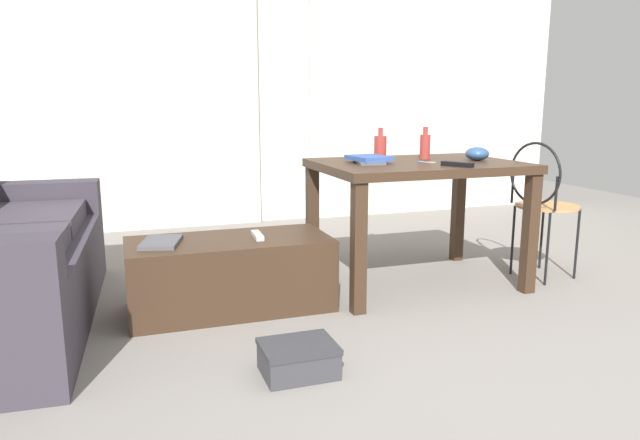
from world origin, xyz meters
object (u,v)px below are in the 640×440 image
(magazine, at_px, (161,242))
(scissors, at_px, (424,162))
(tv_remote_primary, at_px, (257,235))
(wire_chair, at_px, (541,194))
(shoebox, at_px, (298,359))
(bottle_far, at_px, (380,147))
(bowl, at_px, (477,154))
(coffee_table, at_px, (230,274))
(book_stack, at_px, (369,159))
(tv_remote_on_table, at_px, (457,164))
(bottle_near, at_px, (425,146))
(craft_table, at_px, (417,179))

(magazine, bearing_deg, scissors, 16.73)
(tv_remote_primary, bearing_deg, wire_chair, 1.35)
(tv_remote_primary, relative_size, magazine, 0.65)
(wire_chair, height_order, shoebox, wire_chair)
(wire_chair, height_order, bottle_far, bottle_far)
(scissors, bearing_deg, bowl, -0.40)
(coffee_table, bearing_deg, book_stack, 7.23)
(magazine, distance_m, shoebox, 1.04)
(tv_remote_on_table, bearing_deg, bottle_near, 52.36)
(bottle_near, xyz_separation_m, shoebox, (-1.17, -1.11, -0.77))
(wire_chair, distance_m, magazine, 2.29)
(bowl, relative_size, scissors, 1.44)
(tv_remote_on_table, xyz_separation_m, tv_remote_primary, (-1.09, 0.20, -0.37))
(tv_remote_on_table, bearing_deg, craft_table, 72.84)
(bottle_far, bearing_deg, craft_table, -61.54)
(craft_table, distance_m, shoebox, 1.53)
(book_stack, xyz_separation_m, tv_remote_on_table, (0.39, -0.33, -0.01))
(coffee_table, distance_m, book_stack, 1.03)
(coffee_table, xyz_separation_m, magazine, (-0.35, -0.00, 0.20))
(bottle_near, distance_m, bottle_far, 0.28)
(wire_chair, height_order, scissors, wire_chair)
(book_stack, height_order, tv_remote_primary, book_stack)
(magazine, bearing_deg, shoebox, -46.38)
(coffee_table, height_order, bottle_near, bottle_near)
(scissors, height_order, tv_remote_primary, scissors)
(wire_chair, relative_size, tv_remote_on_table, 4.79)
(wire_chair, height_order, magazine, wire_chair)
(tv_remote_primary, bearing_deg, magazine, -178.87)
(coffee_table, height_order, wire_chair, wire_chair)
(bowl, height_order, shoebox, bowl)
(tv_remote_on_table, bearing_deg, tv_remote_primary, 138.42)
(coffee_table, bearing_deg, wire_chair, -2.13)
(coffee_table, xyz_separation_m, bowl, (1.53, 0.04, 0.60))
(craft_table, bearing_deg, scissors, -73.15)
(coffee_table, distance_m, shoebox, 0.88)
(bottle_far, height_order, tv_remote_on_table, bottle_far)
(coffee_table, distance_m, magazine, 0.40)
(craft_table, bearing_deg, tv_remote_on_table, -76.01)
(tv_remote_primary, bearing_deg, tv_remote_on_table, -7.36)
(bottle_far, bearing_deg, scissors, -63.40)
(bottle_far, height_order, bowl, bottle_far)
(tv_remote_on_table, height_order, tv_remote_primary, tv_remote_on_table)
(scissors, xyz_separation_m, shoebox, (-1.06, -0.91, -0.69))
(book_stack, bearing_deg, shoebox, -126.90)
(coffee_table, relative_size, scissors, 10.82)
(craft_table, distance_m, tv_remote_on_table, 0.34)
(bottle_far, height_order, shoebox, bottle_far)
(book_stack, distance_m, shoebox, 1.41)
(scissors, distance_m, tv_remote_primary, 1.09)
(tv_remote_primary, bearing_deg, bottle_far, 25.16)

